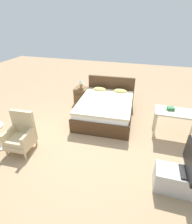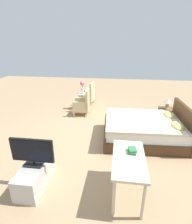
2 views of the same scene
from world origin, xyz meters
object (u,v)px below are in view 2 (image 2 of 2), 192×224
(flower_vase, at_px, (82,86))
(tv_stand, at_px, (36,174))
(nightstand, at_px, (165,116))
(armchair_by_window_left, at_px, (88,95))
(table_lamp, at_px, (168,102))
(tv_flatscreen, at_px, (32,152))
(vanity_desk, at_px, (129,163))
(book_stack, at_px, (132,150))
(armchair_by_window_right, at_px, (83,104))
(side_table, at_px, (83,99))
(bed, at_px, (145,129))

(flower_vase, xyz_separation_m, tv_stand, (3.93, -0.05, -0.69))
(nightstand, relative_size, tv_stand, 0.54)
(armchair_by_window_left, height_order, flower_vase, flower_vase)
(flower_vase, relative_size, table_lamp, 1.45)
(tv_flatscreen, height_order, vanity_desk, tv_flatscreen)
(table_lamp, relative_size, tv_stand, 0.34)
(book_stack, bearing_deg, tv_flatscreen, -83.90)
(armchair_by_window_right, xyz_separation_m, vanity_desk, (3.36, 1.46, 0.24))
(tv_stand, bearing_deg, side_table, 179.23)
(table_lamp, distance_m, tv_flatscreen, 4.13)
(tv_flatscreen, bearing_deg, side_table, 179.23)
(armchair_by_window_left, height_order, tv_flatscreen, tv_flatscreen)
(armchair_by_window_right, bearing_deg, nightstand, 81.00)
(bed, bearing_deg, table_lamp, 144.73)
(armchair_by_window_left, distance_m, tv_stand, 4.49)
(table_lamp, bearing_deg, armchair_by_window_right, -99.00)
(bed, relative_size, armchair_by_window_right, 2.30)
(side_table, height_order, tv_stand, side_table)
(book_stack, bearing_deg, side_table, -156.46)
(side_table, bearing_deg, table_lamp, 70.82)
(tv_stand, distance_m, book_stack, 1.78)
(tv_flatscreen, bearing_deg, nightstand, 135.42)
(side_table, xyz_separation_m, tv_flatscreen, (3.93, -0.05, 0.31))
(nightstand, height_order, tv_stand, nightstand)
(bed, distance_m, nightstand, 1.30)
(bed, distance_m, tv_flatscreen, 2.89)
(armchair_by_window_left, height_order, table_lamp, armchair_by_window_left)
(nightstand, xyz_separation_m, table_lamp, (0.00, 0.00, 0.48))
(side_table, xyz_separation_m, flower_vase, (0.00, 0.00, 0.52))
(side_table, height_order, book_stack, book_stack)
(tv_flatscreen, distance_m, vanity_desk, 1.63)
(armchair_by_window_left, xyz_separation_m, vanity_desk, (4.47, 1.46, 0.24))
(tv_flatscreen, relative_size, book_stack, 3.76)
(tv_flatscreen, bearing_deg, flower_vase, 179.23)
(table_lamp, xyz_separation_m, book_stack, (2.76, -1.21, 0.02))
(vanity_desk, bearing_deg, flower_vase, -158.09)
(table_lamp, bearing_deg, bed, -35.27)
(armchair_by_window_left, distance_m, armchair_by_window_right, 1.11)
(nightstand, relative_size, tv_flatscreen, 0.69)
(armchair_by_window_right, bearing_deg, book_stack, 25.38)
(side_table, relative_size, table_lamp, 1.85)
(flower_vase, relative_size, tv_flatscreen, 0.63)
(armchair_by_window_right, relative_size, flower_vase, 1.93)
(nightstand, bearing_deg, tv_flatscreen, -44.58)
(armchair_by_window_right, height_order, side_table, armchair_by_window_right)
(bed, distance_m, armchair_by_window_right, 2.48)
(nightstand, bearing_deg, armchair_by_window_left, -119.51)
(side_table, distance_m, nightstand, 3.02)
(armchair_by_window_left, distance_m, table_lamp, 3.16)
(table_lamp, bearing_deg, armchair_by_window_left, -119.50)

